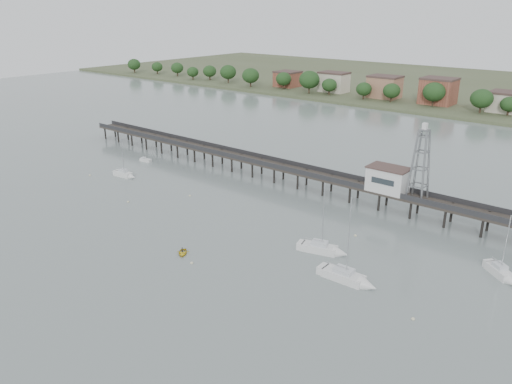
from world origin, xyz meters
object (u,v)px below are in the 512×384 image
pier (290,169)px  white_tender (145,160)px  lattice_tower (420,165)px  sailboat_c (327,250)px  sailboat_b (126,175)px  sailboat_d (352,279)px  sailboat_e (502,274)px  yellow_dinghy (183,254)px

pier → white_tender: 43.75m
lattice_tower → sailboat_c: (-5.24, -25.72, -10.46)m
sailboat_c → sailboat_b: (-61.48, 3.53, 0.02)m
sailboat_d → sailboat_e: bearing=41.8°
lattice_tower → sailboat_c: lattice_tower is taller
pier → sailboat_e: (52.40, -15.32, -3.14)m
pier → sailboat_d: 47.18m
white_tender → yellow_dinghy: bearing=-44.0°
sailboat_d → sailboat_e: 24.22m
sailboat_d → yellow_dinghy: sailboat_d is taller
lattice_tower → sailboat_e: lattice_tower is taller
yellow_dinghy → sailboat_e: bearing=-9.1°
sailboat_b → sailboat_c: bearing=-10.9°
sailboat_b → sailboat_e: (87.62, 6.86, -0.00)m
sailboat_d → sailboat_b: bearing=171.0°
sailboat_b → white_tender: bearing=113.4°
sailboat_e → white_tender: 94.96m
sailboat_c → sailboat_b: bearing=161.4°
lattice_tower → white_tender: (-73.92, -10.18, -10.70)m
lattice_tower → sailboat_b: lattice_tower is taller
lattice_tower → white_tender: lattice_tower is taller
sailboat_b → white_tender: (-7.20, 12.01, -0.26)m
pier → lattice_tower: 32.34m
white_tender → lattice_tower: bearing=-3.4°
sailboat_e → sailboat_c: bearing=-118.2°
sailboat_d → sailboat_c: bearing=142.9°
pier → sailboat_b: (-35.22, -22.18, -3.14)m
lattice_tower → white_tender: bearing=-172.2°
sailboat_d → sailboat_c: (-8.42, 6.12, 0.01)m
lattice_tower → sailboat_c: 28.25m
pier → white_tender: (-42.42, -10.18, -3.40)m
sailboat_e → yellow_dinghy: size_ratio=3.67×
lattice_tower → sailboat_d: (3.18, -31.83, -10.47)m
yellow_dinghy → white_tender: bearing=107.9°
sailboat_c → white_tender: sailboat_c is taller
sailboat_e → lattice_tower: bearing=-176.1°
lattice_tower → sailboat_b: size_ratio=1.47×
sailboat_c → yellow_dinghy: sailboat_c is taller
lattice_tower → sailboat_d: size_ratio=1.04×
sailboat_b → pier: bearing=24.6°
sailboat_c → sailboat_d: bearing=-51.3°
sailboat_b → sailboat_e: bearing=-3.1°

